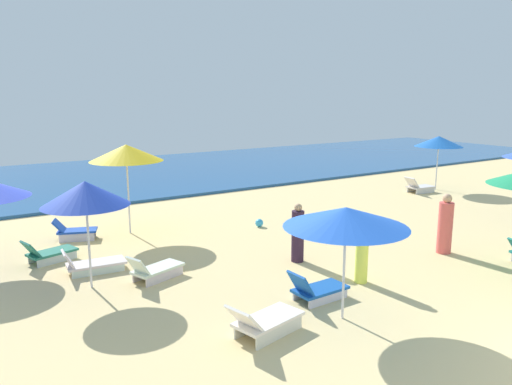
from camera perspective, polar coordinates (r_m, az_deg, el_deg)
The scene contains 16 objects.
ocean at distance 27.25m, azimuth -14.49°, elevation 1.98°, with size 60.00×13.46×0.12m, color #1F528E.
umbrella_1 at distance 23.87m, azimuth 20.28°, elevation 5.53°, with size 2.13×2.13×2.44m.
lounge_chair_1_0 at distance 23.10m, azimuth 18.23°, elevation 0.64°, with size 1.40×0.77×0.74m.
umbrella_2 at distance 9.50m, azimuth 10.31°, elevation -2.82°, with size 2.39×2.39×2.24m.
lounge_chair_2_0 at distance 10.82m, azimuth 6.95°, elevation -10.98°, with size 1.33×0.65×0.72m.
lounge_chair_2_1 at distance 9.29m, azimuth 0.94°, elevation -14.56°, with size 1.60×0.94×0.74m.
umbrella_3 at distance 15.71m, azimuth -14.70°, elevation 4.43°, with size 2.24×2.24×2.81m.
lounge_chair_3_0 at distance 15.91m, azimuth -20.17°, elevation -4.19°, with size 1.35×0.95×0.65m.
lounge_chair_6_0 at distance 14.13m, azimuth -22.75°, elevation -6.41°, with size 1.42×0.91×0.67m.
umbrella_7 at distance 11.49m, azimuth -19.04°, elevation -0.11°, with size 1.92×1.92×2.46m.
lounge_chair_7_0 at distance 12.98m, azimuth -18.34°, elevation -7.78°, with size 1.52×0.74×0.62m.
lounge_chair_7_1 at distance 12.09m, azimuth -11.59°, elevation -8.66°, with size 1.47×0.96×0.70m.
beachgoer_1 at distance 12.99m, azimuth 4.82°, elevation -4.86°, with size 0.33×0.33×1.55m.
beachgoer_2 at distance 14.58m, azimuth 20.93°, elevation -3.60°, with size 0.51×0.51×1.66m.
beachgoer_3 at distance 11.81m, azimuth 12.08°, elevation -6.81°, with size 0.29×0.29×1.52m.
beach_ball_0 at distance 16.40m, azimuth 0.38°, elevation -3.51°, with size 0.26×0.26×0.26m, color #37A5DC.
Camera 1 is at (-8.39, -2.30, 4.35)m, focal length 34.78 mm.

